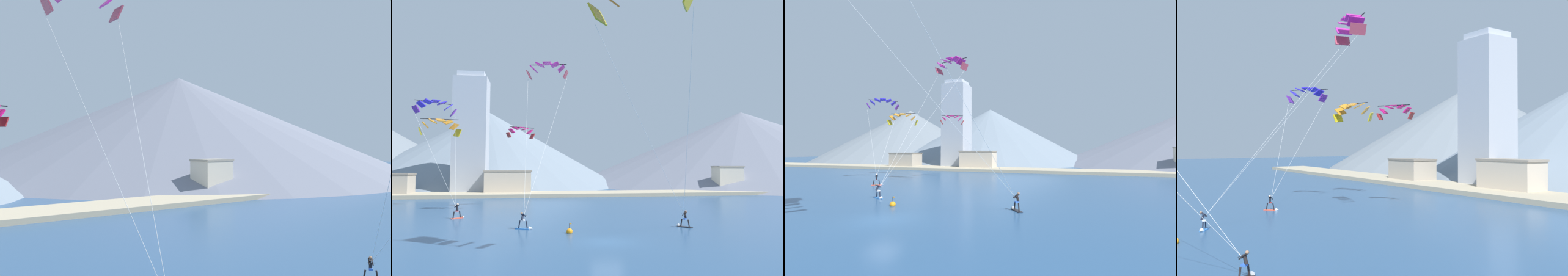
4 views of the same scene
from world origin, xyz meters
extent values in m
cylinder|color=black|center=(9.17, 5.74, 0.42)|extent=(0.23, 0.26, 0.70)
cylinder|color=black|center=(8.69, 6.37, 0.42)|extent=(0.23, 0.26, 0.70)
cube|color=blue|center=(8.93, 6.06, 0.80)|extent=(0.37, 0.36, 0.12)
cylinder|color=black|center=(8.99, 6.10, 1.12)|extent=(0.41, 0.38, 0.60)
cylinder|color=black|center=(8.98, 5.95, 1.29)|extent=(0.45, 0.37, 0.39)
cylinder|color=black|center=(8.84, 6.13, 1.29)|extent=(0.45, 0.37, 0.39)
cylinder|color=black|center=(8.77, 5.93, 1.26)|extent=(0.34, 0.43, 0.03)
sphere|color=#9E7051|center=(9.07, 6.17, 1.50)|extent=(0.21, 0.21, 0.21)
cube|color=#B43A4D|center=(-6.27, 20.58, 17.95)|extent=(0.87, 1.62, 1.01)
cube|color=#D620A3|center=(-2.11, 19.68, 18.77)|extent=(1.13, 1.68, 0.83)
cube|color=#B43A4D|center=(-1.53, 19.57, 17.95)|extent=(0.83, 1.62, 1.01)
cylinder|color=silver|center=(-6.49, 14.01, 9.38)|extent=(0.13, 13.23, 16.21)
cylinder|color=silver|center=(-3.95, 13.47, 9.38)|extent=(5.20, 12.17, 16.21)
cube|color=maroon|center=(-5.78, 29.09, 10.54)|extent=(0.89, 1.09, 0.80)
cube|color=beige|center=(38.86, 52.51, 2.89)|extent=(5.83, 4.21, 5.77)
cube|color=gray|center=(38.86, 52.51, 5.92)|extent=(6.06, 4.38, 0.30)
cone|color=slate|center=(68.87, 96.95, 12.80)|extent=(121.56, 121.56, 25.59)
camera|label=1|loc=(-22.67, -12.53, 9.04)|focal=50.00mm
camera|label=2|loc=(-5.96, -29.60, 5.81)|focal=35.00mm
camera|label=3|loc=(13.28, -16.49, 5.21)|focal=24.00mm
camera|label=4|loc=(32.56, -1.02, 7.37)|focal=40.00mm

